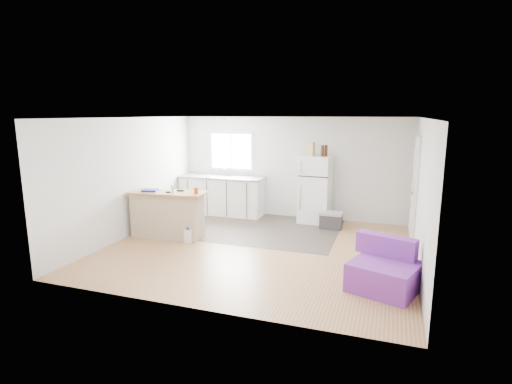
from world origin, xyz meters
TOP-DOWN VIEW (x-y plane):
  - room at (0.00, 0.00)m, footprint 5.51×5.01m
  - vinyl_zone at (-0.73, 1.25)m, footprint 4.05×2.50m
  - window at (-1.55, 2.49)m, footprint 1.18×0.06m
  - interior_door at (2.72, 1.55)m, footprint 0.11×0.92m
  - ceiling_fixture at (-1.20, 1.20)m, footprint 0.30×0.30m
  - kitchen_cabinets at (-1.69, 2.17)m, footprint 2.13×0.67m
  - peninsula at (-1.96, 0.07)m, footprint 1.57×0.71m
  - refrigerator at (0.64, 2.16)m, footprint 0.72×0.68m
  - cooler at (1.08, 1.76)m, footprint 0.49×0.34m
  - purple_seat at (2.26, -1.08)m, footprint 1.09×1.08m
  - cleaner_jug at (-1.39, -0.16)m, footprint 0.17×0.14m
  - mop at (-1.80, -0.05)m, footprint 0.18×0.32m
  - red_cup at (-1.30, 0.06)m, footprint 0.08×0.08m
  - blue_tray at (-2.30, -0.01)m, footprint 0.35×0.29m
  - tool_a at (-1.72, 0.19)m, footprint 0.14×0.06m
  - tool_b at (-1.87, -0.02)m, footprint 0.11×0.08m
  - cardboard_box at (0.51, 2.10)m, footprint 0.22×0.17m
  - bottle_left at (0.80, 2.05)m, footprint 0.07×0.07m
  - bottle_right at (0.87, 2.11)m, footprint 0.09×0.09m

SIDE VIEW (x-z plane):
  - vinyl_zone at x=-0.73m, z-range 0.00..0.00m
  - cleaner_jug at x=-1.39m, z-range -0.02..0.30m
  - cooler at x=1.08m, z-range 0.00..0.37m
  - mop at x=-1.80m, z-range -0.33..0.79m
  - purple_seat at x=2.26m, z-range -0.10..0.62m
  - peninsula at x=-1.96m, z-range 0.01..0.95m
  - kitchen_cabinets at x=-1.69m, z-range -0.13..1.10m
  - refrigerator at x=0.64m, z-range 0.00..1.54m
  - tool_b at x=-1.87m, z-range 0.94..0.97m
  - tool_a at x=-1.72m, z-range 0.94..0.97m
  - blue_tray at x=-2.30m, z-range 0.94..0.98m
  - red_cup at x=-1.30m, z-range 0.94..1.06m
  - interior_door at x=2.72m, z-range -0.03..2.07m
  - room at x=0.00m, z-range -0.01..2.41m
  - window at x=-1.55m, z-range 1.06..2.04m
  - bottle_left at x=0.80m, z-range 1.54..1.79m
  - bottle_right at x=0.87m, z-range 1.54..1.79m
  - cardboard_box at x=0.51m, z-range 1.54..1.84m
  - ceiling_fixture at x=-1.20m, z-range 2.32..2.40m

